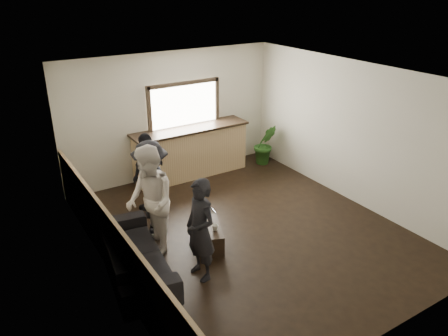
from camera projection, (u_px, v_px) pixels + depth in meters
ground at (247, 230)px, 7.91m from camera, size 5.00×6.00×0.01m
room_shell at (211, 164)px, 6.97m from camera, size 5.01×6.01×2.80m
bar_counter at (191, 149)px, 9.89m from camera, size 2.70×0.68×2.13m
sofa at (134, 253)px, 6.70m from camera, size 1.14×2.27×0.64m
coffee_table at (207, 236)px, 7.40m from camera, size 0.73×0.93×0.36m
cup_a at (202, 218)px, 7.48m from camera, size 0.17×0.17×0.10m
cup_b at (215, 228)px, 7.21m from camera, size 0.15×0.15×0.10m
potted_plant at (265, 144)px, 10.57m from camera, size 0.66×0.59×0.99m
person_a at (200, 230)px, 6.40m from camera, size 0.49×0.62×1.61m
person_b at (150, 202)px, 6.94m from camera, size 0.79×0.97×1.86m
person_c at (152, 187)px, 7.61m from camera, size 1.06×1.26×1.70m
person_d at (148, 172)px, 8.38m from camera, size 0.98×0.82×1.57m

